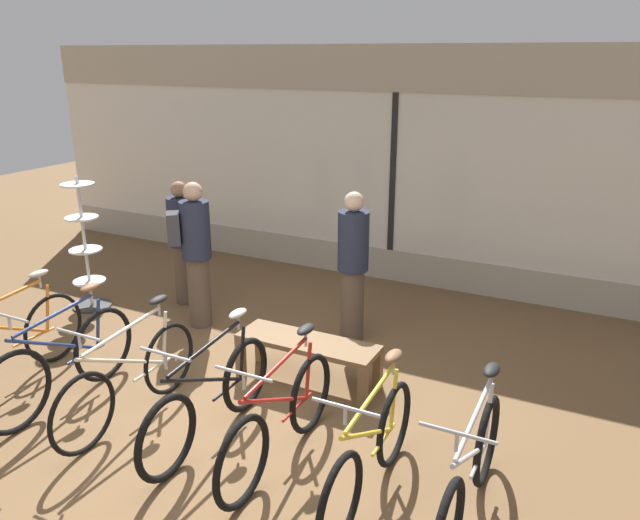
% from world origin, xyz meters
% --- Properties ---
extents(ground_plane, '(24.00, 24.00, 0.00)m').
position_xyz_m(ground_plane, '(0.00, 0.00, 0.00)').
color(ground_plane, brown).
extents(shop_back_wall, '(12.00, 0.08, 3.20)m').
position_xyz_m(shop_back_wall, '(0.00, 4.24, 1.64)').
color(shop_back_wall, '#B2A893').
rests_on(shop_back_wall, ground_plane).
extents(bicycle_far_left, '(0.46, 1.81, 1.05)m').
position_xyz_m(bicycle_far_left, '(-2.26, -0.19, 0.41)').
color(bicycle_far_left, black).
rests_on(bicycle_far_left, ground_plane).
extents(bicycle_left, '(0.46, 1.75, 1.05)m').
position_xyz_m(bicycle_left, '(-1.50, -0.22, 0.40)').
color(bicycle_left, black).
rests_on(bicycle_left, ground_plane).
extents(bicycle_center_left, '(0.46, 1.75, 1.03)m').
position_xyz_m(bicycle_center_left, '(-0.76, -0.14, 0.39)').
color(bicycle_center_left, black).
rests_on(bicycle_center_left, ground_plane).
extents(bicycle_center, '(0.46, 1.76, 1.02)m').
position_xyz_m(bicycle_center, '(0.05, -0.09, 0.38)').
color(bicycle_center, black).
rests_on(bicycle_center, ground_plane).
extents(bicycle_center_right, '(0.46, 1.73, 1.03)m').
position_xyz_m(bicycle_center_right, '(0.72, -0.10, 0.38)').
color(bicycle_center_right, black).
rests_on(bicycle_center_right, ground_plane).
extents(bicycle_right, '(0.46, 1.67, 1.02)m').
position_xyz_m(bicycle_right, '(1.51, -0.18, 0.38)').
color(bicycle_right, black).
rests_on(bicycle_right, ground_plane).
extents(bicycle_far_right, '(0.46, 1.75, 1.03)m').
position_xyz_m(bicycle_far_right, '(2.21, -0.12, 0.38)').
color(bicycle_far_right, black).
rests_on(bicycle_far_right, ground_plane).
extents(accessory_rack, '(0.48, 0.48, 1.69)m').
position_xyz_m(accessory_rack, '(-3.04, 1.56, 0.69)').
color(accessory_rack, '#333333').
rests_on(accessory_rack, ground_plane).
extents(display_bench, '(1.40, 0.44, 0.46)m').
position_xyz_m(display_bench, '(0.34, 1.09, 0.38)').
color(display_bench, brown).
rests_on(display_bench, ground_plane).
extents(customer_near_rack, '(0.56, 0.53, 1.73)m').
position_xyz_m(customer_near_rack, '(-1.46, 1.73, 0.93)').
color(customer_near_rack, brown).
rests_on(customer_near_rack, ground_plane).
extents(customer_by_window, '(0.37, 0.37, 1.59)m').
position_xyz_m(customer_by_window, '(-2.06, 2.24, 0.83)').
color(customer_by_window, brown).
rests_on(customer_by_window, ground_plane).
extents(customer_mid_floor, '(0.46, 0.56, 1.70)m').
position_xyz_m(customer_mid_floor, '(0.30, 2.23, 0.92)').
color(customer_mid_floor, brown).
rests_on(customer_mid_floor, ground_plane).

